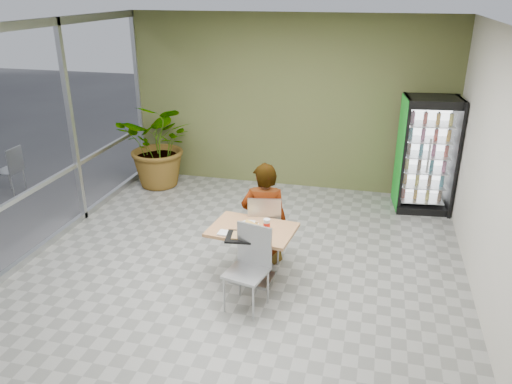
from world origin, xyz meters
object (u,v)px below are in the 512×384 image
(beverage_fridge, at_px, (426,155))
(potted_plant, at_px, (161,144))
(seated_woman, at_px, (264,223))
(soda_cup, at_px, (267,225))
(dining_table, at_px, (252,243))
(chair_near, at_px, (250,260))
(chair_far, at_px, (265,224))
(cafeteria_tray, at_px, (245,237))

(beverage_fridge, relative_size, potted_plant, 1.18)
(seated_woman, distance_m, potted_plant, 3.47)
(soda_cup, distance_m, beverage_fridge, 3.61)
(dining_table, distance_m, beverage_fridge, 3.74)
(seated_woman, bearing_deg, potted_plant, -52.69)
(chair_near, bearing_deg, beverage_fridge, 71.03)
(chair_far, height_order, cafeteria_tray, chair_far)
(chair_near, relative_size, beverage_fridge, 0.52)
(chair_near, relative_size, soda_cup, 6.64)
(beverage_fridge, bearing_deg, potted_plant, 173.87)
(chair_far, xyz_separation_m, beverage_fridge, (2.23, 2.45, 0.39))
(seated_woman, relative_size, beverage_fridge, 0.90)
(chair_far, distance_m, cafeteria_tray, 0.78)
(seated_woman, bearing_deg, chair_near, 83.82)
(cafeteria_tray, distance_m, beverage_fridge, 3.95)
(cafeteria_tray, height_order, beverage_fridge, beverage_fridge)
(chair_near, xyz_separation_m, potted_plant, (-2.64, 3.40, 0.23))
(beverage_fridge, xyz_separation_m, potted_plant, (-4.81, -0.06, -0.15))
(soda_cup, bearing_deg, chair_near, -98.54)
(beverage_fridge, height_order, potted_plant, beverage_fridge)
(soda_cup, relative_size, beverage_fridge, 0.08)
(potted_plant, bearing_deg, soda_cup, -46.62)
(beverage_fridge, bearing_deg, seated_woman, -140.08)
(chair_far, distance_m, potted_plant, 3.52)
(chair_near, xyz_separation_m, beverage_fridge, (2.17, 3.46, 0.38))
(dining_table, distance_m, seated_woman, 0.54)
(seated_woman, distance_m, cafeteria_tray, 0.84)
(chair_far, bearing_deg, cafeteria_tray, 74.18)
(cafeteria_tray, distance_m, potted_plant, 4.02)
(dining_table, relative_size, chair_near, 1.12)
(dining_table, distance_m, chair_far, 0.49)
(dining_table, height_order, soda_cup, soda_cup)
(chair_near, height_order, potted_plant, potted_plant)
(seated_woman, xyz_separation_m, soda_cup, (0.16, -0.54, 0.25))
(cafeteria_tray, relative_size, beverage_fridge, 0.24)
(dining_table, xyz_separation_m, chair_far, (0.05, 0.48, 0.05))
(chair_near, distance_m, soda_cup, 0.58)
(chair_near, distance_m, seated_woman, 1.07)
(seated_woman, bearing_deg, beverage_fridge, -143.60)
(chair_near, height_order, beverage_fridge, beverage_fridge)
(chair_far, xyz_separation_m, potted_plant, (-2.58, 2.39, 0.24))
(dining_table, height_order, potted_plant, potted_plant)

